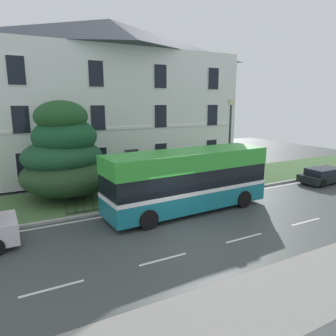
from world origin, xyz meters
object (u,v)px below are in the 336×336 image
object	(u,v)px
evergreen_tree	(65,157)
parked_hatchback_01	(325,175)
georgian_townhouse	(112,96)
litter_bin	(111,194)
street_lamp_post	(230,137)
single_decker_bus	(188,180)

from	to	relation	value
evergreen_tree	parked_hatchback_01	size ratio (longest dim) A/B	1.35
georgian_townhouse	evergreen_tree	xyz separation A→B (m)	(-5.36, -6.95, -3.71)
parked_hatchback_01	litter_bin	world-z (taller)	litter_bin
georgian_townhouse	street_lamp_post	size ratio (longest dim) A/B	3.43
street_lamp_post	litter_bin	xyz separation A→B (m)	(-8.33, 0.23, -2.88)
evergreen_tree	parked_hatchback_01	distance (m)	18.31
street_lamp_post	litter_bin	world-z (taller)	street_lamp_post
litter_bin	evergreen_tree	bearing A→B (deg)	128.98
single_decker_bus	street_lamp_post	xyz separation A→B (m)	(4.91, 2.63, 1.80)
georgian_townhouse	evergreen_tree	distance (m)	9.53
georgian_townhouse	parked_hatchback_01	world-z (taller)	georgian_townhouse
litter_bin	street_lamp_post	bearing A→B (deg)	-1.59
parked_hatchback_01	street_lamp_post	xyz separation A→B (m)	(-7.21, 2.28, 2.98)
georgian_townhouse	single_decker_bus	size ratio (longest dim) A/B	2.16
single_decker_bus	parked_hatchback_01	size ratio (longest dim) A/B	2.17
street_lamp_post	georgian_townhouse	bearing A→B (deg)	117.19
single_decker_bus	parked_hatchback_01	distance (m)	12.18
single_decker_bus	street_lamp_post	world-z (taller)	street_lamp_post
parked_hatchback_01	street_lamp_post	bearing A→B (deg)	162.23
evergreen_tree	street_lamp_post	world-z (taller)	street_lamp_post
evergreen_tree	litter_bin	distance (m)	3.68
georgian_townhouse	parked_hatchback_01	size ratio (longest dim) A/B	4.69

